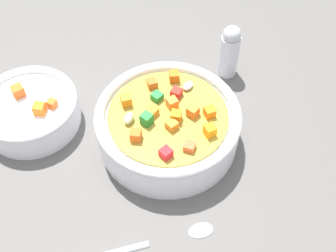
{
  "coord_description": "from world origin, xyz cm",
  "views": [
    {
      "loc": [
        -27.52,
        -22.14,
        48.67
      ],
      "look_at": [
        0.0,
        0.0,
        2.96
      ],
      "focal_mm": 45.85,
      "sensor_mm": 36.0,
      "label": 1
    }
  ],
  "objects": [
    {
      "name": "ground_plane",
      "position": [
        0.0,
        0.0,
        -1.0
      ],
      "size": [
        140.0,
        140.0,
        2.0
      ],
      "primitive_type": "cube",
      "color": "#565451"
    },
    {
      "name": "soup_bowl_main",
      "position": [
        -0.0,
        0.0,
        3.23
      ],
      "size": [
        19.36,
        19.36,
        6.88
      ],
      "color": "white",
      "rests_on": "ground_plane"
    },
    {
      "name": "spoon",
      "position": [
        -14.02,
        -7.45,
        0.44
      ],
      "size": [
        17.29,
        13.1,
        0.96
      ],
      "rotation": [
        0.0,
        0.0,
        5.65
      ],
      "color": "silver",
      "rests_on": "ground_plane"
    },
    {
      "name": "side_bowl_small",
      "position": [
        -9.66,
        17.13,
        2.44
      ],
      "size": [
        13.79,
        13.79,
        5.41
      ],
      "color": "white",
      "rests_on": "ground_plane"
    },
    {
      "name": "pepper_shaker",
      "position": [
        16.08,
        1.0,
        4.47
      ],
      "size": [
        2.97,
        2.97,
        8.98
      ],
      "color": "silver",
      "rests_on": "ground_plane"
    }
  ]
}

